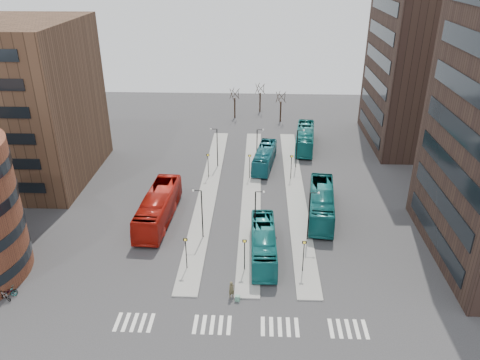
{
  "coord_description": "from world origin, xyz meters",
  "views": [
    {
      "loc": [
        2.8,
        -27.56,
        29.76
      ],
      "look_at": [
        0.67,
        23.22,
        5.0
      ],
      "focal_mm": 35.0,
      "sensor_mm": 36.0,
      "label": 1
    }
  ],
  "objects_px": {
    "teal_bus_a": "(263,244)",
    "commuter_a": "(157,229)",
    "commuter_c": "(275,242)",
    "bicycle_near": "(8,291)",
    "red_bus": "(158,207)",
    "teal_bus_c": "(321,203)",
    "teal_bus_b": "(265,157)",
    "bicycle_mid": "(4,296)",
    "suitcase": "(237,298)",
    "teal_bus_d": "(305,138)",
    "commuter_b": "(261,240)",
    "bicycle_far": "(7,293)",
    "traveller": "(232,290)"
  },
  "relations": [
    {
      "from": "commuter_a",
      "to": "teal_bus_c",
      "type": "bearing_deg",
      "value": -150.55
    },
    {
      "from": "suitcase",
      "to": "bicycle_mid",
      "type": "distance_m",
      "value": 22.11
    },
    {
      "from": "red_bus",
      "to": "teal_bus_c",
      "type": "xyz_separation_m",
      "value": [
        20.03,
        2.04,
        -0.12
      ]
    },
    {
      "from": "commuter_a",
      "to": "suitcase",
      "type": "bearing_deg",
      "value": 145.94
    },
    {
      "from": "traveller",
      "to": "teal_bus_d",
      "type": "bearing_deg",
      "value": 42.55
    },
    {
      "from": "teal_bus_d",
      "to": "commuter_b",
      "type": "height_order",
      "value": "teal_bus_d"
    },
    {
      "from": "traveller",
      "to": "commuter_b",
      "type": "bearing_deg",
      "value": 39.36
    },
    {
      "from": "teal_bus_a",
      "to": "bicycle_far",
      "type": "bearing_deg",
      "value": -163.57
    },
    {
      "from": "suitcase",
      "to": "traveller",
      "type": "distance_m",
      "value": 0.97
    },
    {
      "from": "teal_bus_c",
      "to": "bicycle_mid",
      "type": "distance_m",
      "value": 36.23
    },
    {
      "from": "red_bus",
      "to": "commuter_b",
      "type": "relative_size",
      "value": 7.06
    },
    {
      "from": "teal_bus_a",
      "to": "teal_bus_d",
      "type": "relative_size",
      "value": 0.91
    },
    {
      "from": "bicycle_near",
      "to": "traveller",
      "type": "bearing_deg",
      "value": -100.08
    },
    {
      "from": "teal_bus_a",
      "to": "commuter_b",
      "type": "xyz_separation_m",
      "value": [
        -0.24,
        1.66,
        -0.59
      ]
    },
    {
      "from": "suitcase",
      "to": "teal_bus_b",
      "type": "bearing_deg",
      "value": 93.21
    },
    {
      "from": "teal_bus_c",
      "to": "traveller",
      "type": "height_order",
      "value": "teal_bus_c"
    },
    {
      "from": "teal_bus_b",
      "to": "bicycle_near",
      "type": "bearing_deg",
      "value": -119.47
    },
    {
      "from": "teal_bus_a",
      "to": "bicycle_near",
      "type": "bearing_deg",
      "value": -164.18
    },
    {
      "from": "teal_bus_c",
      "to": "bicycle_far",
      "type": "xyz_separation_m",
      "value": [
        -31.78,
        -16.87,
        -1.23
      ]
    },
    {
      "from": "teal_bus_a",
      "to": "commuter_a",
      "type": "height_order",
      "value": "teal_bus_a"
    },
    {
      "from": "teal_bus_d",
      "to": "red_bus",
      "type": "bearing_deg",
      "value": -122.24
    },
    {
      "from": "teal_bus_b",
      "to": "commuter_b",
      "type": "bearing_deg",
      "value": -82.49
    },
    {
      "from": "teal_bus_a",
      "to": "commuter_a",
      "type": "xyz_separation_m",
      "value": [
        -12.41,
        3.58,
        -0.74
      ]
    },
    {
      "from": "suitcase",
      "to": "commuter_c",
      "type": "bearing_deg",
      "value": 75.7
    },
    {
      "from": "commuter_b",
      "to": "bicycle_mid",
      "type": "distance_m",
      "value": 26.29
    },
    {
      "from": "teal_bus_d",
      "to": "commuter_a",
      "type": "height_order",
      "value": "teal_bus_d"
    },
    {
      "from": "red_bus",
      "to": "bicycle_near",
      "type": "distance_m",
      "value": 18.76
    },
    {
      "from": "commuter_b",
      "to": "bicycle_far",
      "type": "bearing_deg",
      "value": 112.33
    },
    {
      "from": "commuter_a",
      "to": "commuter_c",
      "type": "bearing_deg",
      "value": -174.69
    },
    {
      "from": "commuter_a",
      "to": "bicycle_mid",
      "type": "distance_m",
      "value": 17.02
    },
    {
      "from": "commuter_c",
      "to": "bicycle_mid",
      "type": "xyz_separation_m",
      "value": [
        -25.81,
        -9.84,
        -0.25
      ]
    },
    {
      "from": "suitcase",
      "to": "commuter_b",
      "type": "bearing_deg",
      "value": 84.59
    },
    {
      "from": "teal_bus_b",
      "to": "teal_bus_d",
      "type": "xyz_separation_m",
      "value": [
        6.84,
        7.97,
        0.21
      ]
    },
    {
      "from": "bicycle_near",
      "to": "bicycle_far",
      "type": "relative_size",
      "value": 0.92
    },
    {
      "from": "teal_bus_b",
      "to": "commuter_a",
      "type": "xyz_separation_m",
      "value": [
        -12.66,
        -20.28,
        -0.67
      ]
    },
    {
      "from": "teal_bus_b",
      "to": "traveller",
      "type": "height_order",
      "value": "teal_bus_b"
    },
    {
      "from": "commuter_b",
      "to": "bicycle_far",
      "type": "height_order",
      "value": "commuter_b"
    },
    {
      "from": "bicycle_near",
      "to": "suitcase",
      "type": "bearing_deg",
      "value": -101.37
    },
    {
      "from": "suitcase",
      "to": "teal_bus_d",
      "type": "distance_m",
      "value": 40.5
    },
    {
      "from": "traveller",
      "to": "bicycle_far",
      "type": "relative_size",
      "value": 0.96
    },
    {
      "from": "teal_bus_b",
      "to": "bicycle_mid",
      "type": "relative_size",
      "value": 6.41
    },
    {
      "from": "commuter_c",
      "to": "bicycle_far",
      "type": "bearing_deg",
      "value": -65.17
    },
    {
      "from": "teal_bus_b",
      "to": "commuter_b",
      "type": "xyz_separation_m",
      "value": [
        -0.49,
        -22.2,
        -0.53
      ]
    },
    {
      "from": "commuter_a",
      "to": "bicycle_far",
      "type": "distance_m",
      "value": 16.69
    },
    {
      "from": "suitcase",
      "to": "teal_bus_b",
      "type": "height_order",
      "value": "teal_bus_b"
    },
    {
      "from": "teal_bus_b",
      "to": "teal_bus_d",
      "type": "relative_size",
      "value": 0.87
    },
    {
      "from": "red_bus",
      "to": "teal_bus_b",
      "type": "distance_m",
      "value": 21.35
    },
    {
      "from": "teal_bus_a",
      "to": "red_bus",
      "type": "bearing_deg",
      "value": 150.09
    },
    {
      "from": "suitcase",
      "to": "commuter_a",
      "type": "distance_m",
      "value": 14.91
    },
    {
      "from": "teal_bus_a",
      "to": "commuter_c",
      "type": "bearing_deg",
      "value": 48.31
    }
  ]
}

